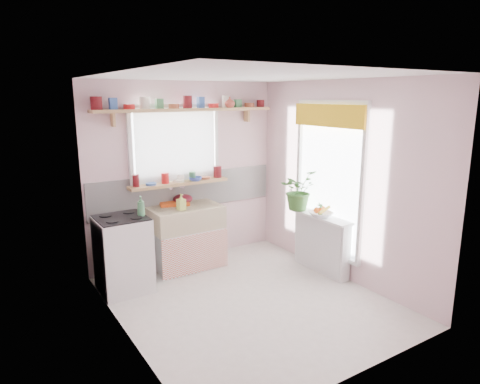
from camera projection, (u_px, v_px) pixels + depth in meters
room at (254, 168)px, 5.67m from camera, size 3.20×3.20×3.20m
sink_unit at (187, 237)px, 5.80m from camera, size 0.95×0.65×1.11m
cooker at (123, 254)px, 5.10m from camera, size 0.58×0.58×0.93m
radiator_ledge at (321, 243)px, 5.67m from camera, size 0.22×0.95×0.78m
windowsill at (179, 183)px, 5.80m from camera, size 1.40×0.22×0.04m
pine_shelf at (188, 110)px, 5.66m from camera, size 2.52×0.24×0.04m
shelf_crockery at (186, 104)px, 5.63m from camera, size 2.47×0.11×0.12m
sill_crockery at (178, 178)px, 5.78m from camera, size 1.35×0.11×0.12m
dish_tray at (174, 203)px, 5.84m from camera, size 0.46×0.39×0.04m
colander at (183, 199)px, 5.90m from camera, size 0.31×0.31×0.12m
jade_plant at (298, 190)px, 5.81m from camera, size 0.61×0.56×0.55m
fruit_bowl at (320, 214)px, 5.49m from camera, size 0.35×0.35×0.07m
herb_pot at (320, 210)px, 5.49m from camera, size 0.11×0.08×0.19m
soap_bottle_sink at (181, 202)px, 5.54m from camera, size 0.11×0.11×0.21m
sill_cup at (180, 178)px, 5.86m from camera, size 0.13×0.13×0.09m
sill_bowl at (195, 179)px, 5.86m from camera, size 0.22×0.22×0.06m
shelf_vase at (230, 102)px, 5.91m from camera, size 0.19×0.19×0.15m
cooker_bottle at (141, 206)px, 5.02m from camera, size 0.11×0.11×0.24m
fruit at (321, 210)px, 5.49m from camera, size 0.20×0.14×0.10m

